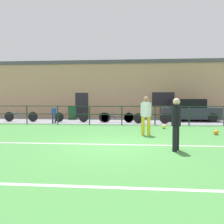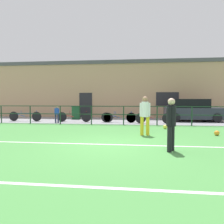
{
  "view_description": "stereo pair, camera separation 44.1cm",
  "coord_description": "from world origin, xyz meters",
  "views": [
    {
      "loc": [
        0.53,
        -7.45,
        1.56
      ],
      "look_at": [
        -0.38,
        3.31,
        0.93
      ],
      "focal_mm": 35.56,
      "sensor_mm": 36.0,
      "label": 1
    },
    {
      "loc": [
        0.97,
        -7.4,
        1.56
      ],
      "look_at": [
        -0.38,
        3.31,
        0.93
      ],
      "focal_mm": 35.56,
      "sensor_mm": 36.0,
      "label": 2
    }
  ],
  "objects": [
    {
      "name": "ground",
      "position": [
        0.0,
        0.0,
        -0.02
      ],
      "size": [
        60.0,
        44.0,
        0.04
      ],
      "primitive_type": "cube",
      "color": "#478C42"
    },
    {
      "name": "field_line_touchline",
      "position": [
        0.0,
        0.06,
        0.0
      ],
      "size": [
        36.0,
        0.11,
        0.0
      ],
      "primitive_type": "cube",
      "color": "white",
      "rests_on": "ground"
    },
    {
      "name": "field_line_hash",
      "position": [
        0.0,
        -3.65,
        0.0
      ],
      "size": [
        36.0,
        0.11,
        0.0
      ],
      "primitive_type": "cube",
      "color": "white",
      "rests_on": "ground"
    },
    {
      "name": "pavement_strip",
      "position": [
        0.0,
        8.5,
        0.01
      ],
      "size": [
        48.0,
        5.0,
        0.02
      ],
      "primitive_type": "cube",
      "color": "gray",
      "rests_on": "ground"
    },
    {
      "name": "perimeter_fence",
      "position": [
        0.0,
        6.0,
        0.75
      ],
      "size": [
        36.07,
        0.07,
        1.15
      ],
      "color": "#193823",
      "rests_on": "ground"
    },
    {
      "name": "clubhouse_facade",
      "position": [
        -0.0,
        12.2,
        2.41
      ],
      "size": [
        28.0,
        2.56,
        4.81
      ],
      "color": "tan",
      "rests_on": "ground"
    },
    {
      "name": "player_goalkeeper",
      "position": [
        1.9,
        -0.67,
        0.9
      ],
      "size": [
        0.28,
        0.4,
        1.59
      ],
      "rotation": [
        0.0,
        0.0,
        4.24
      ],
      "color": "black",
      "rests_on": "ground"
    },
    {
      "name": "player_striker",
      "position": [
        1.19,
        2.21,
        0.95
      ],
      "size": [
        0.46,
        0.29,
        1.68
      ],
      "rotation": [
        0.0,
        0.0,
        3.23
      ],
      "color": "gold",
      "rests_on": "ground"
    },
    {
      "name": "soccer_ball_match",
      "position": [
        4.26,
        2.5,
        0.11
      ],
      "size": [
        0.22,
        0.22,
        0.22
      ],
      "primitive_type": "sphere",
      "color": "orange",
      "rests_on": "ground"
    },
    {
      "name": "soccer_ball_spare",
      "position": [
        2.3,
        4.41,
        0.11
      ],
      "size": [
        0.22,
        0.22,
        0.22
      ],
      "primitive_type": "sphere",
      "color": "#E5E04C",
      "rests_on": "ground"
    },
    {
      "name": "spectator_child",
      "position": [
        -4.46,
        6.61,
        0.65
      ],
      "size": [
        0.3,
        0.2,
        1.11
      ],
      "rotation": [
        0.0,
        0.0,
        3.35
      ],
      "color": "#232D4C",
      "rests_on": "pavement_strip"
    },
    {
      "name": "parked_car_red",
      "position": [
        4.66,
        8.78,
        0.76
      ],
      "size": [
        3.92,
        1.9,
        1.56
      ],
      "color": "#282D38",
      "rests_on": "pavement_strip"
    },
    {
      "name": "bicycle_parked_0",
      "position": [
        -0.43,
        7.2,
        0.36
      ],
      "size": [
        2.34,
        0.04,
        0.75
      ],
      "color": "black",
      "rests_on": "pavement_strip"
    },
    {
      "name": "bicycle_parked_1",
      "position": [
        1.85,
        6.75,
        0.37
      ],
      "size": [
        2.33,
        0.04,
        0.76
      ],
      "color": "black",
      "rests_on": "pavement_strip"
    },
    {
      "name": "bicycle_parked_2",
      "position": [
        -7.01,
        7.2,
        0.37
      ],
      "size": [
        2.38,
        0.04,
        0.76
      ],
      "color": "black",
      "rests_on": "pavement_strip"
    },
    {
      "name": "bicycle_parked_3",
      "position": [
        -0.36,
        7.2,
        0.35
      ],
      "size": [
        2.15,
        0.04,
        0.73
      ],
      "color": "black",
      "rests_on": "pavement_strip"
    },
    {
      "name": "bicycle_parked_4",
      "position": [
        -3.48,
        7.2,
        0.36
      ],
      "size": [
        2.35,
        0.04,
        0.75
      ],
      "color": "black",
      "rests_on": "pavement_strip"
    },
    {
      "name": "trash_bin_0",
      "position": [
        -3.91,
        9.18,
        0.53
      ],
      "size": [
        0.58,
        0.49,
        1.01
      ],
      "color": "#194C28",
      "rests_on": "pavement_strip"
    }
  ]
}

